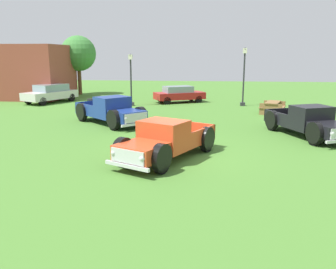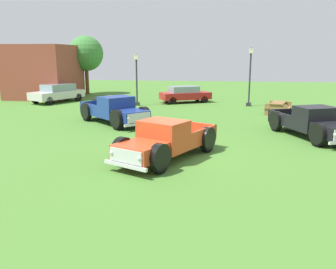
{
  "view_description": "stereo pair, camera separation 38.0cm",
  "coord_description": "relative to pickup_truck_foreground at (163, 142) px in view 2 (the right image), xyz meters",
  "views": [
    {
      "loc": [
        0.89,
        -13.49,
        3.76
      ],
      "look_at": [
        -0.53,
        -0.74,
        0.9
      ],
      "focal_mm": 38.2,
      "sensor_mm": 36.0,
      "label": 1
    },
    {
      "loc": [
        1.27,
        -13.44,
        3.76
      ],
      "look_at": [
        -0.53,
        -0.74,
        0.9
      ],
      "focal_mm": 38.2,
      "sensor_mm": 36.0,
      "label": 2
    }
  ],
  "objects": [
    {
      "name": "picnic_table",
      "position": [
        5.82,
        11.39,
        -0.2
      ],
      "size": [
        1.97,
        2.17,
        0.78
      ],
      "color": "olive",
      "rests_on": "ground_plane"
    },
    {
      "name": "brick_pavilion",
      "position": [
        -13.62,
        18.28,
        1.62
      ],
      "size": [
        5.16,
        5.94,
        4.64
      ],
      "color": "brown",
      "rests_on": "ground_plane"
    },
    {
      "name": "pickup_truck_behind_right",
      "position": [
        -3.57,
        6.53,
        0.04
      ],
      "size": [
        4.91,
        4.71,
        1.54
      ],
      "color": "navy",
      "rests_on": "ground_plane"
    },
    {
      "name": "sedan_distant_a",
      "position": [
        -0.72,
        16.27,
        -0.0
      ],
      "size": [
        4.27,
        3.27,
        1.33
      ],
      "color": "#B21E1E",
      "rests_on": "ground_plane"
    },
    {
      "name": "sedan_distant_b",
      "position": [
        -11.0,
        15.09,
        0.07
      ],
      "size": [
        3.47,
        4.75,
        1.47
      ],
      "color": "silver",
      "rests_on": "ground_plane"
    },
    {
      "name": "lamp_post_near",
      "position": [
        4.22,
        14.97,
        1.57
      ],
      "size": [
        0.36,
        0.36,
        4.32
      ],
      "color": "#2D2D33",
      "rests_on": "ground_plane"
    },
    {
      "name": "pickup_truck_behind_left",
      "position": [
        6.36,
        4.38,
        0.01
      ],
      "size": [
        3.46,
        5.12,
        1.48
      ],
      "color": "black",
      "rests_on": "ground_plane"
    },
    {
      "name": "trash_can",
      "position": [
        -6.03,
        10.25,
        -0.22
      ],
      "size": [
        0.59,
        0.59,
        0.95
      ],
      "color": "#2D6B2D",
      "rests_on": "ground_plane"
    },
    {
      "name": "ground_plane",
      "position": [
        0.68,
        1.05,
        -0.7
      ],
      "size": [
        80.0,
        80.0,
        0.0
      ],
      "primitive_type": "plane",
      "color": "#477A2D"
    },
    {
      "name": "pickup_truck_foreground",
      "position": [
        0.0,
        0.0,
        0.0
      ],
      "size": [
        3.64,
        5.03,
        1.46
      ],
      "color": "#D14723",
      "rests_on": "ground_plane"
    },
    {
      "name": "oak_tree_east",
      "position": [
        -10.84,
        21.41,
        3.19
      ],
      "size": [
        3.35,
        3.35,
        5.59
      ],
      "color": "brown",
      "rests_on": "ground_plane"
    },
    {
      "name": "lamp_post_far",
      "position": [
        -4.18,
        14.11,
        1.33
      ],
      "size": [
        0.36,
        0.36,
        3.87
      ],
      "color": "#2D2D33",
      "rests_on": "ground_plane"
    }
  ]
}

